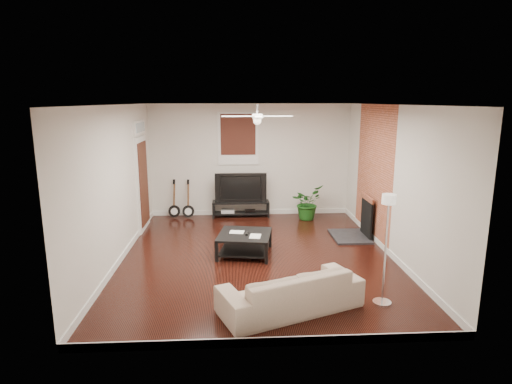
# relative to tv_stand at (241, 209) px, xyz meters

# --- Properties ---
(room) EXTENTS (5.01, 6.01, 2.81)m
(room) POSITION_rel_tv_stand_xyz_m (0.25, -2.78, 1.20)
(room) COLOR black
(room) RESTS_ON ground
(brick_accent) EXTENTS (0.02, 2.20, 2.80)m
(brick_accent) POSITION_rel_tv_stand_xyz_m (2.74, -1.78, 1.20)
(brick_accent) COLOR #B05938
(brick_accent) RESTS_ON floor
(fireplace) EXTENTS (0.80, 1.10, 0.92)m
(fireplace) POSITION_rel_tv_stand_xyz_m (2.45, -1.78, 0.26)
(fireplace) COLOR black
(fireplace) RESTS_ON floor
(window_back) EXTENTS (1.00, 0.06, 1.30)m
(window_back) POSITION_rel_tv_stand_xyz_m (-0.05, 0.19, 1.75)
(window_back) COLOR #38120F
(window_back) RESTS_ON wall_back
(door_left) EXTENTS (0.08, 1.00, 2.50)m
(door_left) POSITION_rel_tv_stand_xyz_m (-2.21, -0.88, 1.05)
(door_left) COLOR white
(door_left) RESTS_ON wall_left
(tv_stand) EXTENTS (1.42, 0.38, 0.40)m
(tv_stand) POSITION_rel_tv_stand_xyz_m (0.00, 0.00, 0.00)
(tv_stand) COLOR black
(tv_stand) RESTS_ON floor
(tv) EXTENTS (1.27, 0.17, 0.73)m
(tv) POSITION_rel_tv_stand_xyz_m (0.00, 0.02, 0.57)
(tv) COLOR black
(tv) RESTS_ON tv_stand
(coffee_table) EXTENTS (1.11, 1.11, 0.40)m
(coffee_table) POSITION_rel_tv_stand_xyz_m (0.02, -2.66, 0.00)
(coffee_table) COLOR black
(coffee_table) RESTS_ON floor
(sofa) EXTENTS (2.14, 1.47, 0.58)m
(sofa) POSITION_rel_tv_stand_xyz_m (0.59, -4.87, 0.09)
(sofa) COLOR tan
(sofa) RESTS_ON floor
(floor_lamp) EXTENTS (0.35, 0.35, 1.63)m
(floor_lamp) POSITION_rel_tv_stand_xyz_m (1.94, -4.77, 0.61)
(floor_lamp) COLOR white
(floor_lamp) RESTS_ON floor
(potted_plant) EXTENTS (0.98, 1.00, 0.84)m
(potted_plant) POSITION_rel_tv_stand_xyz_m (1.62, -0.30, 0.22)
(potted_plant) COLOR #195317
(potted_plant) RESTS_ON floor
(guitar_left) EXTENTS (0.33, 0.26, 0.96)m
(guitar_left) POSITION_rel_tv_stand_xyz_m (-1.66, -0.03, 0.28)
(guitar_left) COLOR black
(guitar_left) RESTS_ON floor
(guitar_right) EXTENTS (0.31, 0.23, 0.96)m
(guitar_right) POSITION_rel_tv_stand_xyz_m (-1.31, -0.06, 0.28)
(guitar_right) COLOR black
(guitar_right) RESTS_ON floor
(ceiling_fan) EXTENTS (1.24, 1.24, 0.32)m
(ceiling_fan) POSITION_rel_tv_stand_xyz_m (0.25, -2.78, 2.40)
(ceiling_fan) COLOR white
(ceiling_fan) RESTS_ON ceiling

